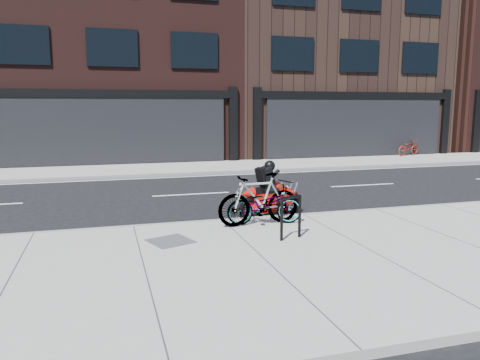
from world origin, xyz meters
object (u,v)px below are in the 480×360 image
object	(u,v)px
motorcycle	(273,194)
bicycle_far	(408,147)
bicycle_rear	(259,199)
bike_rack	(291,214)
utility_grate	(170,241)
bicycle_front	(265,204)

from	to	relation	value
motorcycle	bicycle_far	xyz separation A→B (m)	(11.48, 10.57, -0.02)
motorcycle	bicycle_rear	bearing A→B (deg)	-144.03
bike_rack	bicycle_far	size ratio (longest dim) A/B	0.52
bike_rack	utility_grate	distance (m)	2.39
bicycle_front	bicycle_rear	world-z (taller)	bicycle_rear
bicycle_front	bicycle_rear	xyz separation A→B (m)	(-0.14, -0.02, 0.13)
bike_rack	utility_grate	bearing A→B (deg)	168.32
bike_rack	motorcycle	distance (m)	2.33
motorcycle	utility_grate	xyz separation A→B (m)	(-2.77, -1.80, -0.44)
bike_rack	bicycle_far	xyz separation A→B (m)	(11.96, 12.84, -0.07)
motorcycle	utility_grate	size ratio (longest dim) A/B	2.46
bicycle_front	utility_grate	size ratio (longest dim) A/B	2.23
bike_rack	bicycle_far	distance (m)	17.55
bike_rack	motorcycle	size ratio (longest dim) A/B	0.47
bicycle_front	bicycle_far	size ratio (longest dim) A/B	1.02
bicycle_rear	utility_grate	xyz separation A→B (m)	(-2.05, -0.75, -0.56)
bicycle_far	utility_grate	xyz separation A→B (m)	(-14.25, -12.37, -0.43)
bicycle_rear	bicycle_far	xyz separation A→B (m)	(12.20, 11.62, -0.13)
bike_rack	utility_grate	world-z (taller)	bike_rack
bike_rack	bicycle_rear	world-z (taller)	bicycle_rear
bicycle_far	bicycle_front	bearing A→B (deg)	114.20
bicycle_front	bicycle_rear	bearing A→B (deg)	104.12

